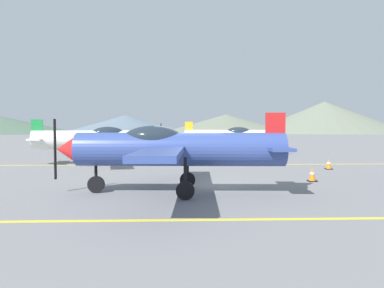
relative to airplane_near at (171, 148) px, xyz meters
The scene contains 11 objects.
ground_plane 2.13m from the airplane_near, 62.60° to the left, with size 400.00×400.00×0.00m, color slate.
apron_line_near 4.00m from the airplane_near, 79.73° to the right, with size 80.00×0.16×0.01m, color yellow.
apron_line_far 9.56m from the airplane_near, 86.01° to the left, with size 80.00×0.16×0.01m, color yellow.
airplane_near is the anchor object (origin of this frame).
airplane_mid 11.50m from the airplane_near, 115.48° to the left, with size 8.20×9.35×2.80m.
airplane_far 17.99m from the airplane_near, 75.11° to the left, with size 8.19×9.37×2.80m.
traffic_cone_front 6.56m from the airplane_near, 22.63° to the left, with size 0.36×0.36×0.59m.
traffic_cone_side 10.94m from the airplane_near, 38.50° to the left, with size 0.36×0.36×0.59m.
hill_centerleft 161.41m from the airplane_near, 99.22° to the left, with size 59.46×59.46×8.49m, color slate.
hill_centerright 145.93m from the airplane_near, 81.70° to the left, with size 59.29×59.29×8.29m, color slate.
hill_right 155.02m from the airplane_near, 65.46° to the left, with size 66.93×66.93×13.93m, color slate.
Camera 1 is at (-0.37, -13.42, 2.28)m, focal length 32.77 mm.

